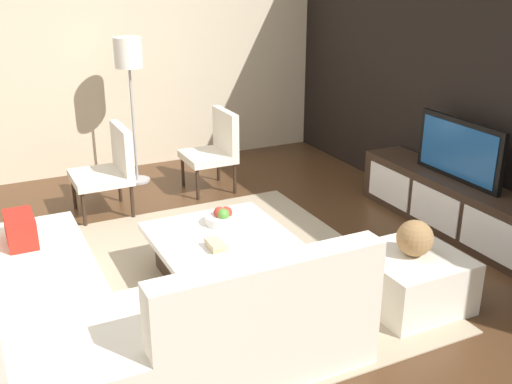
# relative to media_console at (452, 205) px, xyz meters

# --- Properties ---
(ground_plane) EXTENTS (14.00, 14.00, 0.00)m
(ground_plane) POSITION_rel_media_console_xyz_m (0.00, -2.40, -0.25)
(ground_plane) COLOR #4C301C
(feature_wall_back) EXTENTS (6.40, 0.12, 2.80)m
(feature_wall_back) POSITION_rel_media_console_xyz_m (0.00, 0.30, 1.15)
(feature_wall_back) COLOR black
(feature_wall_back) RESTS_ON ground
(side_wall_left) EXTENTS (0.12, 5.20, 2.80)m
(side_wall_left) POSITION_rel_media_console_xyz_m (-3.20, -2.20, 1.15)
(side_wall_left) COLOR beige
(side_wall_left) RESTS_ON ground
(area_rug) EXTENTS (3.00, 2.81, 0.01)m
(area_rug) POSITION_rel_media_console_xyz_m (-0.10, -2.40, -0.24)
(area_rug) COLOR tan
(area_rug) RESTS_ON ground
(media_console) EXTENTS (2.16, 0.45, 0.50)m
(media_console) POSITION_rel_media_console_xyz_m (0.00, 0.00, 0.00)
(media_console) COLOR #332319
(media_console) RESTS_ON ground
(television) EXTENTS (1.00, 0.06, 0.56)m
(television) POSITION_rel_media_console_xyz_m (0.00, 0.00, 0.53)
(television) COLOR black
(television) RESTS_ON media_console
(sectional_couch) EXTENTS (2.30, 2.27, 0.85)m
(sectional_couch) POSITION_rel_media_console_xyz_m (0.49, -3.29, 0.04)
(sectional_couch) COLOR silver
(sectional_couch) RESTS_ON ground
(coffee_table) EXTENTS (0.99, 1.03, 0.38)m
(coffee_table) POSITION_rel_media_console_xyz_m (-0.10, -2.30, -0.05)
(coffee_table) COLOR #332319
(coffee_table) RESTS_ON ground
(accent_chair_near) EXTENTS (0.57, 0.55, 0.87)m
(accent_chair_near) POSITION_rel_media_console_xyz_m (-1.82, -2.73, 0.24)
(accent_chair_near) COLOR #332319
(accent_chair_near) RESTS_ON ground
(floor_lamp) EXTENTS (0.30, 0.30, 1.61)m
(floor_lamp) POSITION_rel_media_console_xyz_m (-2.59, -2.27, 1.09)
(floor_lamp) COLOR #A5A5AA
(floor_lamp) RESTS_ON ground
(ottoman) EXTENTS (0.70, 0.70, 0.40)m
(ottoman) POSITION_rel_media_console_xyz_m (0.87, -1.20, -0.05)
(ottoman) COLOR silver
(ottoman) RESTS_ON ground
(fruit_bowl) EXTENTS (0.28, 0.28, 0.14)m
(fruit_bowl) POSITION_rel_media_console_xyz_m (-0.28, -2.19, 0.19)
(fruit_bowl) COLOR silver
(fruit_bowl) RESTS_ON coffee_table
(accent_chair_far) EXTENTS (0.54, 0.51, 0.87)m
(accent_chair_far) POSITION_rel_media_console_xyz_m (-1.98, -1.55, 0.24)
(accent_chair_far) COLOR #332319
(accent_chair_far) RESTS_ON ground
(decorative_ball) EXTENTS (0.26, 0.26, 0.26)m
(decorative_ball) POSITION_rel_media_console_xyz_m (0.87, -1.20, 0.28)
(decorative_ball) COLOR #997247
(decorative_ball) RESTS_ON ottoman
(book_stack) EXTENTS (0.18, 0.13, 0.06)m
(book_stack) POSITION_rel_media_console_xyz_m (0.12, -2.42, 0.16)
(book_stack) COLOR #CCB78C
(book_stack) RESTS_ON coffee_table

